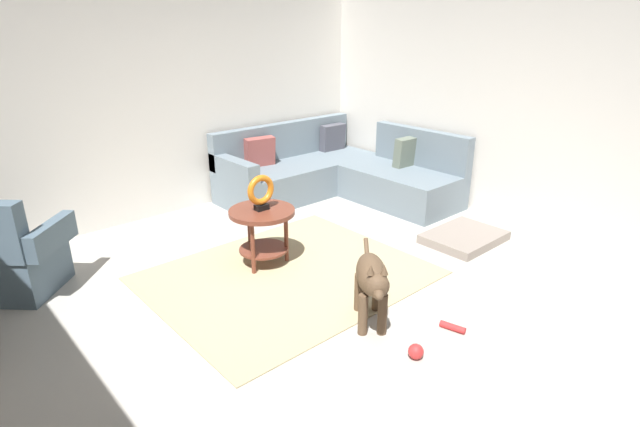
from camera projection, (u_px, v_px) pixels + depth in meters
name	position (u px, v px, depth m)	size (l,w,h in m)	color
ground_plane	(328.00, 319.00, 3.91)	(6.00, 6.00, 0.10)	#B7B2A8
wall_back	(147.00, 97.00, 5.45)	(6.00, 0.12, 2.70)	silver
wall_right	(536.00, 101.00, 5.23)	(0.12, 6.00, 2.70)	silver
area_rug	(288.00, 275.00, 4.47)	(2.30, 1.90, 0.01)	tan
sectional_couch	(336.00, 174.00, 6.43)	(2.20, 2.25, 0.88)	slate
armchair	(11.00, 258.00, 4.07)	(0.99, 0.99, 0.88)	#4C6070
side_table	(262.00, 222.00, 4.55)	(0.60, 0.60, 0.54)	brown
torus_sculpture	(261.00, 192.00, 4.44)	(0.28, 0.08, 0.33)	black
dog_bed_mat	(464.00, 237.00, 5.16)	(0.80, 0.60, 0.09)	gray
dog	(372.00, 280.00, 3.62)	(0.59, 0.68, 0.63)	brown
dog_toy_ball	(416.00, 352.00, 3.36)	(0.11, 0.11, 0.11)	red
dog_toy_rope	(453.00, 327.00, 3.68)	(0.05, 0.05, 0.19)	red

